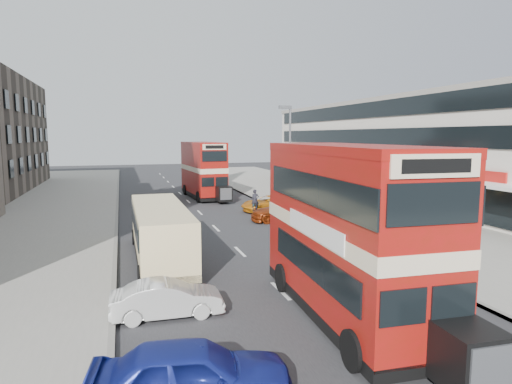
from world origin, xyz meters
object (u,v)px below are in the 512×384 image
object	(u,v)px
car_left_near	(192,374)
car_right_b	(269,204)
bus_main	(348,231)
car_left_front	(167,299)
bus_second	(203,170)
coach	(160,231)
street_lamp	(289,150)
cyclist	(255,207)
pedestrian_near	(330,204)
car_right_a	(286,211)

from	to	relation	value
car_left_near	car_right_b	distance (m)	25.14
bus_main	car_left_front	distance (m)	6.29
bus_second	coach	xyz separation A→B (m)	(-5.79, -20.49, -1.26)
bus_second	car_left_near	xyz separation A→B (m)	(-6.14, -32.42, -1.94)
street_lamp	car_left_front	size ratio (longest dim) A/B	2.24
car_left_front	street_lamp	bearing A→B (deg)	-30.80
bus_second	car_left_near	distance (m)	33.06
bus_second	car_left_near	size ratio (longest dim) A/B	2.12
car_left_front	cyclist	size ratio (longest dim) A/B	1.89
street_lamp	bus_second	bearing A→B (deg)	114.79
bus_second	cyclist	distance (m)	10.79
bus_main	coach	size ratio (longest dim) A/B	1.09
car_left_front	pedestrian_near	world-z (taller)	pedestrian_near
car_left_near	cyclist	bearing A→B (deg)	-12.52
car_right_a	cyclist	bearing A→B (deg)	-147.87
street_lamp	car_right_a	size ratio (longest dim) A/B	1.63
coach	car_right_b	world-z (taller)	coach
car_left_front	cyclist	xyz separation A→B (m)	(8.16, 16.94, 0.04)
coach	car_left_front	distance (m)	6.92
bus_second	car_right_b	bearing A→B (deg)	106.62
street_lamp	cyclist	distance (m)	4.97
car_left_front	coach	bearing A→B (deg)	-1.53
pedestrian_near	car_right_b	bearing A→B (deg)	-64.53
bus_second	car_right_a	xyz separation A→B (m)	(3.40, -13.22, -1.97)
bus_second	car_left_near	bearing A→B (deg)	75.02
car_left_front	car_right_b	bearing A→B (deg)	-26.47
bus_main	cyclist	size ratio (longest dim) A/B	5.18
car_left_front	cyclist	bearing A→B (deg)	-24.08
cyclist	pedestrian_near	bearing A→B (deg)	-24.23
car_right_b	cyclist	xyz separation A→B (m)	(-1.52, -1.19, 0.02)
car_left_front	pedestrian_near	bearing A→B (deg)	-40.68
coach	bus_main	bearing A→B (deg)	-58.95
street_lamp	car_left_near	size ratio (longest dim) A/B	1.85
street_lamp	car_left_near	world-z (taller)	street_lamp
car_right_a	car_left_near	bearing A→B (deg)	-20.85
car_left_near	pedestrian_near	distance (m)	23.29
bus_main	car_left_near	distance (m)	6.84
bus_second	pedestrian_near	distance (m)	14.85
car_right_b	car_right_a	bearing A→B (deg)	-7.16
coach	car_left_front	xyz separation A→B (m)	(-0.38, -6.86, -0.83)
bus_second	coach	distance (m)	21.34
bus_second	car_left_front	world-z (taller)	bus_second
street_lamp	coach	distance (m)	15.08
street_lamp	bus_main	distance (m)	19.67
street_lamp	car_left_front	distance (m)	20.73
street_lamp	bus_main	bearing A→B (deg)	-105.65
bus_main	car_right_a	size ratio (longest dim) A/B	2.01
street_lamp	car_left_front	xyz separation A→B (m)	(-10.89, -17.14, -4.19)
bus_main	pedestrian_near	xyz separation A→B (m)	(7.38, 15.99, -1.88)
bus_main	pedestrian_near	size ratio (longest dim) A/B	5.99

